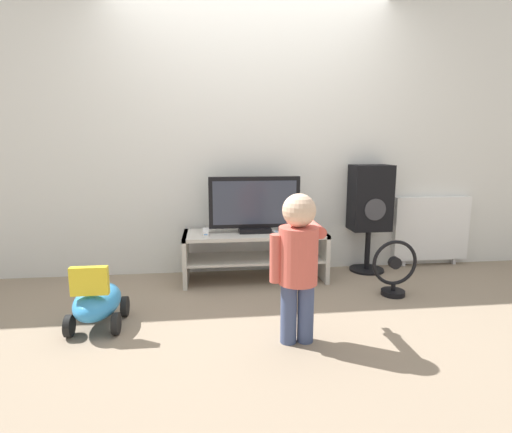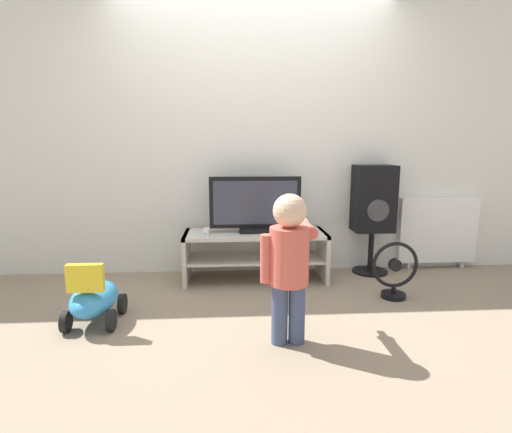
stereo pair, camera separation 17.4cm
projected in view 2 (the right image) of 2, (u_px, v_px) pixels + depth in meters
name	position (u px, v px, depth m)	size (l,w,h in m)	color
ground_plane	(257.00, 288.00, 3.42)	(16.00, 16.00, 0.00)	gray
wall_back	(253.00, 135.00, 3.71)	(10.00, 0.06, 2.60)	silver
tv_stand	(255.00, 248.00, 3.58)	(1.27, 0.45, 0.44)	beige
television	(255.00, 205.00, 3.54)	(0.81, 0.20, 0.50)	black
game_console	(206.00, 232.00, 3.49)	(0.05, 0.20, 0.04)	white
remote_primary	(292.00, 234.00, 3.44)	(0.10, 0.13, 0.03)	white
remote_secondary	(276.00, 233.00, 3.49)	(0.08, 0.13, 0.03)	white
child	(289.00, 257.00, 2.39)	(0.35, 0.51, 0.93)	#3F4C72
speaker_tower	(373.00, 202.00, 3.71)	(0.37, 0.33, 1.02)	black
floor_fan	(395.00, 273.00, 3.16)	(0.37, 0.19, 0.46)	black
ride_on_toy	(94.00, 298.00, 2.72)	(0.33, 0.51, 0.46)	#338CD1
radiator	(437.00, 230.00, 3.92)	(0.78, 0.08, 0.70)	white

